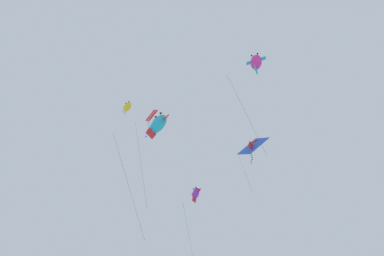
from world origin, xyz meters
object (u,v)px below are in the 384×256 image
at_px(kite_fish_upper_right, 158,124).
at_px(kite_fish_mid_left, 127,107).
at_px(kite_diamond_far_centre, 151,116).
at_px(kite_delta_near_right, 252,146).
at_px(kite_fish_highest, 196,193).
at_px(kite_fish_near_left, 256,62).

distance_m(kite_fish_upper_right, kite_fish_mid_left, 10.94).
bearing_deg(kite_fish_upper_right, kite_diamond_far_centre, -30.64).
bearing_deg(kite_diamond_far_centre, kite_delta_near_right, -109.10).
bearing_deg(kite_fish_mid_left, kite_diamond_far_centre, -150.18).
bearing_deg(kite_fish_mid_left, kite_delta_near_right, -108.20).
relative_size(kite_delta_near_right, kite_fish_mid_left, 3.35).
distance_m(kite_fish_highest, kite_fish_upper_right, 16.39).
bearing_deg(kite_delta_near_right, kite_fish_near_left, 128.93).
xyz_separation_m(kite_fish_highest, kite_fish_mid_left, (-5.73, -8.91, 3.85)).
bearing_deg(kite_fish_upper_right, kite_fish_mid_left, -14.87).
bearing_deg(kite_diamond_far_centre, kite_fish_upper_right, 131.07).
xyz_separation_m(kite_fish_highest, kite_fish_upper_right, (-1.89, -15.86, -3.68)).
bearing_deg(kite_fish_near_left, kite_fish_highest, -49.30).
distance_m(kite_fish_near_left, kite_delta_near_right, 15.06).
bearing_deg(kite_diamond_far_centre, kite_fish_near_left, 173.40).
distance_m(kite_fish_highest, kite_delta_near_right, 7.94).
height_order(kite_delta_near_right, kite_diamond_far_centre, kite_delta_near_right).
xyz_separation_m(kite_fish_near_left, kite_fish_mid_left, (-11.08, 6.30, 1.25)).
bearing_deg(kite_fish_highest, kite_diamond_far_centre, 115.30).
bearing_deg(kite_diamond_far_centre, kite_fish_highest, -82.76).
height_order(kite_fish_near_left, kite_fish_upper_right, kite_fish_near_left).
bearing_deg(kite_fish_mid_left, kite_fish_near_left, -173.95).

